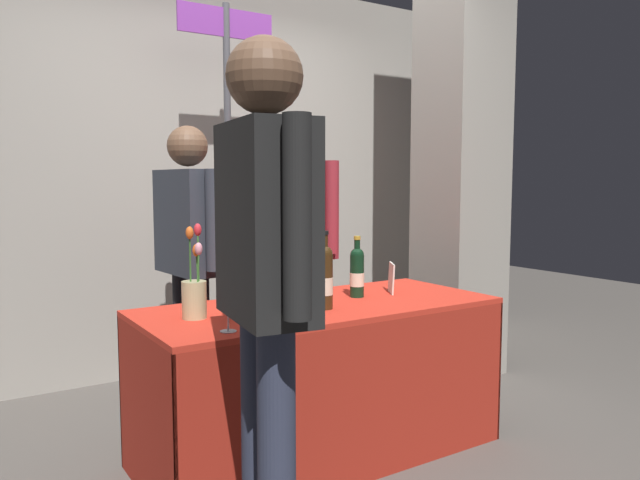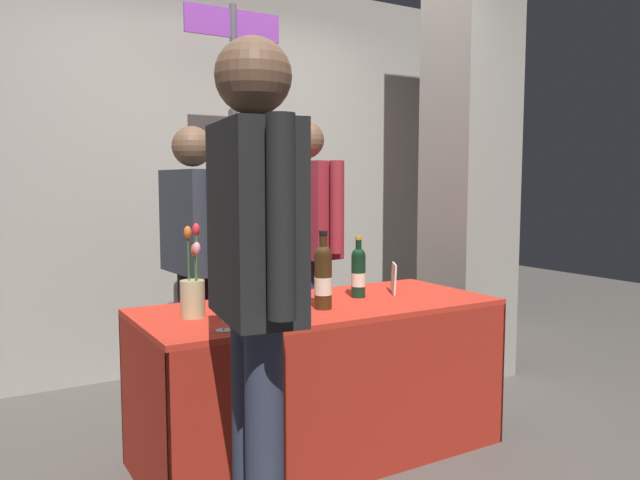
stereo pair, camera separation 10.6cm
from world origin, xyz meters
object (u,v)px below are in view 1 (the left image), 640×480
Objects in this scene: vendor_presenter at (190,243)px; taster_foreground_right at (266,260)px; tasting_table at (320,349)px; wine_glass_near_vendor at (267,287)px; booth_signpost at (228,151)px; concrete_pillar at (461,123)px; display_bottle_0 at (293,273)px; flower_vase at (194,293)px; wine_glass_mid at (228,308)px; featured_wine_bottle at (238,281)px.

taster_foreground_right reaches higher than vendor_presenter.
tasting_table is 0.43m from wine_glass_near_vendor.
booth_signpost reaches higher than wine_glass_near_vendor.
taster_foreground_right is (-2.13, -1.27, -0.63)m from concrete_pillar.
tasting_table is 0.71× the size of booth_signpost.
vendor_presenter is (-0.26, 0.67, 0.10)m from display_bottle_0.
tasting_table is 1.09m from taster_foreground_right.
taster_foreground_right is (-0.04, -0.72, 0.22)m from flower_vase.
booth_signpost is (0.66, 1.45, 0.67)m from wine_glass_mid.
taster_foreground_right is (-0.57, -0.81, 0.19)m from display_bottle_0.
wine_glass_near_vendor is at bearing -3.99° from flower_vase.
concrete_pillar is 10.96× the size of display_bottle_0.
featured_wine_bottle is at bearing -162.11° from concrete_pillar.
taster_foreground_right is at bearing -125.04° from display_bottle_0.
tasting_table is at bearing 5.94° from featured_wine_bottle.
concrete_pillar reaches higher than tasting_table.
flower_vase is at bearing -165.29° from concrete_pillar.
tasting_table is 0.97× the size of taster_foreground_right.
concrete_pillar reaches higher than flower_vase.
flower_vase is 0.17× the size of booth_signpost.
flower_vase is 0.75m from taster_foreground_right.
featured_wine_bottle is 0.26m from wine_glass_mid.
wine_glass_mid is at bearing -114.59° from booth_signpost.
booth_signpost is at bearing 59.47° from flower_vase.
booth_signpost is (0.15, 1.06, 0.63)m from display_bottle_0.
concrete_pillar is 1.55m from booth_signpost.
vendor_presenter is (-1.82, 0.22, -0.72)m from concrete_pillar.
tasting_table is 11.42× the size of wine_glass_near_vendor.
taster_foreground_right is at bearing -117.79° from wine_glass_near_vendor.
concrete_pillar is 1.82m from display_bottle_0.
concrete_pillar reaches higher than display_bottle_0.
wine_glass_mid is (-0.58, -0.26, 0.31)m from tasting_table.
wine_glass_near_vendor is (-0.28, 0.00, 0.32)m from tasting_table.
vendor_presenter reaches higher than wine_glass_near_vendor.
vendor_presenter is 1.52m from taster_foreground_right.
wine_glass_near_vendor is 1.15× the size of wine_glass_mid.
booth_signpost is at bearing 86.14° from tasting_table.
wine_glass_mid is at bearing -156.05° from tasting_table.
concrete_pillar is 2.56m from taster_foreground_right.
flower_vase reaches higher than wine_glass_mid.
vendor_presenter is at bearing 173.19° from concrete_pillar.
tasting_table is at bearing -1.01° from wine_glass_near_vendor.
taster_foreground_right reaches higher than flower_vase.
display_bottle_0 reaches higher than wine_glass_mid.
concrete_pillar is 8.46× the size of flower_vase.
booth_signpost reaches higher than vendor_presenter.
flower_vase is (-0.53, -0.10, -0.03)m from display_bottle_0.
wine_glass_near_vendor is (-0.21, -0.12, -0.03)m from display_bottle_0.
taster_foreground_right is (-0.06, -0.43, 0.23)m from wine_glass_mid.
concrete_pillar is 22.81× the size of wine_glass_near_vendor.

